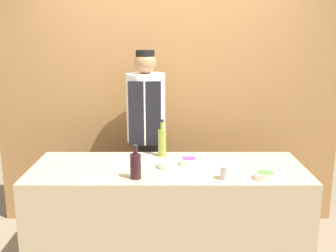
% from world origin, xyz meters
% --- Properties ---
extents(cabinet_wall, '(3.34, 0.18, 2.40)m').
position_xyz_m(cabinet_wall, '(0.00, 1.03, 1.20)').
color(cabinet_wall, olive).
rests_on(cabinet_wall, ground_plane).
extents(counter, '(2.06, 0.75, 0.89)m').
position_xyz_m(counter, '(0.00, 0.00, 0.45)').
color(counter, tan).
rests_on(counter, ground_plane).
extents(sauce_bowl_green, '(0.15, 0.15, 0.05)m').
position_xyz_m(sauce_bowl_green, '(0.67, -0.26, 0.92)').
color(sauce_bowl_green, white).
rests_on(sauce_bowl_green, counter).
extents(sauce_bowl_white, '(0.15, 0.15, 0.05)m').
position_xyz_m(sauce_bowl_white, '(0.00, -0.02, 0.92)').
color(sauce_bowl_white, white).
rests_on(sauce_bowl_white, counter).
extents(sauce_bowl_purple, '(0.14, 0.14, 0.05)m').
position_xyz_m(sauce_bowl_purple, '(0.16, 0.05, 0.92)').
color(sauce_bowl_purple, white).
rests_on(sauce_bowl_purple, counter).
extents(cutting_board, '(0.31, 0.20, 0.02)m').
position_xyz_m(cutting_board, '(-0.28, 0.14, 0.90)').
color(cutting_board, white).
rests_on(cutting_board, counter).
extents(bottle_oil, '(0.07, 0.07, 0.31)m').
position_xyz_m(bottle_oil, '(-0.05, 0.27, 1.01)').
color(bottle_oil, olive).
rests_on(bottle_oil, counter).
extents(bottle_wine, '(0.08, 0.08, 0.24)m').
position_xyz_m(bottle_wine, '(-0.22, -0.24, 0.99)').
color(bottle_wine, black).
rests_on(bottle_wine, counter).
extents(cup_steel, '(0.07, 0.07, 0.09)m').
position_xyz_m(cup_steel, '(0.40, -0.26, 0.94)').
color(cup_steel, '#B7B7BC').
rests_on(cup_steel, counter).
extents(chef_center, '(0.35, 0.35, 1.73)m').
position_xyz_m(chef_center, '(-0.20, 0.64, 0.94)').
color(chef_center, '#28282D').
rests_on(chef_center, ground_plane).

